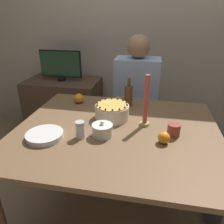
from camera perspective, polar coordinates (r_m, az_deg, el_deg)
name	(u,v)px	position (r m, az deg, el deg)	size (l,w,h in m)	color
ground_plane	(116,213)	(1.88, 1.00, -24.82)	(12.00, 12.00, 0.00)	#8C7556
wall_behind	(139,25)	(2.62, 6.95, 21.65)	(8.00, 0.05, 2.60)	#ADA393
dining_table	(117,143)	(1.46, 1.19, -8.16)	(1.29, 1.09, 0.75)	brown
cake	(112,111)	(1.51, 0.00, 0.14)	(0.24, 0.24, 0.12)	#EFE5CC
sugar_bowl	(102,130)	(1.31, -2.56, -4.73)	(0.13, 0.13, 0.10)	silver
sugar_shaker	(80,130)	(1.29, -8.34, -4.56)	(0.06, 0.06, 0.10)	white
plate_stack	(45,135)	(1.36, -17.18, -5.84)	(0.22, 0.22, 0.03)	silver
candle	(146,105)	(1.40, 8.81, 1.79)	(0.06, 0.06, 0.34)	tan
bottle	(129,95)	(1.71, 4.35, 4.38)	(0.06, 0.06, 0.23)	brown
cup	(174,130)	(1.36, 15.83, -4.51)	(0.08, 0.08, 0.08)	#993D33
orange_fruit_0	(118,102)	(1.70, 1.59, 2.62)	(0.08, 0.08, 0.08)	orange
orange_fruit_1	(79,98)	(1.80, -8.66, 3.55)	(0.08, 0.08, 0.08)	orange
orange_fruit_2	(164,138)	(1.27, 13.39, -6.54)	(0.07, 0.07, 0.07)	orange
person_man_blue_shirt	(136,111)	(2.14, 6.16, 0.29)	(0.40, 0.34, 1.26)	#473D33
side_cabinet	(65,108)	(2.76, -12.26, 1.05)	(0.85, 0.50, 0.70)	#4C3828
tv_monitor	(61,65)	(2.60, -13.30, 11.86)	(0.49, 0.10, 0.34)	black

